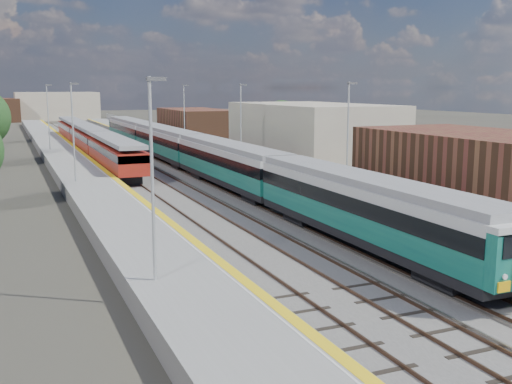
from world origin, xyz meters
TOP-DOWN VIEW (x-y plane):
  - ground at (0.00, 50.00)m, footprint 320.00×320.00m
  - ballast_bed at (-2.25, 52.50)m, footprint 10.50×155.00m
  - tracks at (-1.65, 54.18)m, footprint 8.96×160.00m
  - platform_right at (5.28, 52.49)m, footprint 4.70×155.00m
  - platform_left at (-9.05, 52.49)m, footprint 4.30×155.00m
  - green_train at (1.50, 41.36)m, footprint 2.85×79.37m
  - red_train at (-5.50, 61.85)m, footprint 2.68×54.45m
  - tree_d at (20.25, 61.48)m, footprint 4.77×4.77m

SIDE VIEW (x-z plane):
  - ground at x=0.00m, z-range 0.00..0.00m
  - ballast_bed at x=-2.25m, z-range 0.00..0.06m
  - tracks at x=-1.65m, z-range 0.02..0.19m
  - platform_left at x=-9.05m, z-range -3.74..4.78m
  - platform_right at x=5.28m, z-range -3.72..4.80m
  - red_train at x=-5.50m, z-range 0.31..3.69m
  - green_train at x=1.50m, z-range 0.64..3.78m
  - tree_d at x=20.25m, z-range 0.83..7.30m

